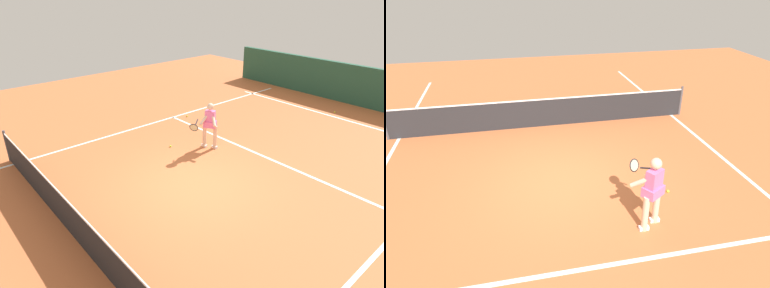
% 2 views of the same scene
% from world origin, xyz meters
% --- Properties ---
extents(ground_plane, '(26.81, 26.81, 0.00)m').
position_xyz_m(ground_plane, '(0.00, 0.00, 0.00)').
color(ground_plane, '#C66638').
extents(service_line_marking, '(8.94, 0.10, 0.01)m').
position_xyz_m(service_line_marking, '(0.00, -2.76, 0.00)').
color(service_line_marking, white).
rests_on(service_line_marking, ground).
extents(sideline_right_marking, '(0.10, 18.62, 0.01)m').
position_xyz_m(sideline_right_marking, '(4.47, 0.00, 0.00)').
color(sideline_right_marking, white).
rests_on(sideline_right_marking, ground).
extents(court_net, '(9.62, 0.08, 1.02)m').
position_xyz_m(court_net, '(0.00, 3.42, 0.48)').
color(court_net, '#4C4C51').
rests_on(court_net, ground).
extents(tennis_player, '(0.68, 1.14, 1.55)m').
position_xyz_m(tennis_player, '(1.41, -1.89, 0.85)').
color(tennis_player, beige).
rests_on(tennis_player, ground).
extents(tennis_ball_far, '(0.07, 0.07, 0.07)m').
position_xyz_m(tennis_ball_far, '(2.29, -0.94, 0.03)').
color(tennis_ball_far, '#D1E533').
rests_on(tennis_ball_far, ground).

